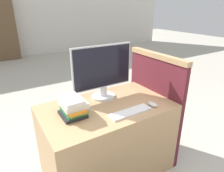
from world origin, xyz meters
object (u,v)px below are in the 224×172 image
Objects in this scene: mouse at (153,104)px; book_stack at (73,106)px; monitor at (103,71)px; keyboard at (130,112)px.

mouse is 0.73m from book_stack.
monitor is 1.59× the size of keyboard.
mouse is at bearing -0.31° from keyboard.
monitor reaches higher than book_stack.
monitor is 5.83× the size of mouse.
mouse is at bearing -18.37° from book_stack.
monitor reaches higher than keyboard.
mouse reaches higher than keyboard.
book_stack is (-0.40, -0.18, -0.19)m from monitor.
book_stack is at bearing 161.63° from mouse.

